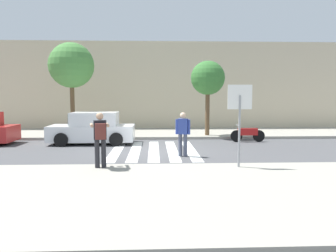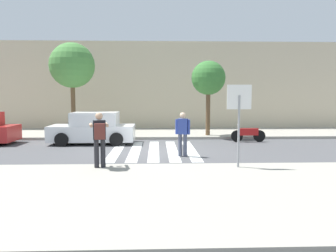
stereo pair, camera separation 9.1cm
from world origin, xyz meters
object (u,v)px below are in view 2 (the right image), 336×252
stop_sign (239,107)px  motorcycle (248,134)px  street_tree_center (208,79)px  parked_car_white (93,129)px  pedestrian_crossing (183,132)px  photographer_with_backpack (99,135)px  street_tree_west (72,66)px

stop_sign → motorcycle: size_ratio=1.47×
street_tree_center → parked_car_white: bearing=-161.2°
parked_car_white → pedestrian_crossing: bearing=-40.3°
photographer_with_backpack → parked_car_white: photographer_with_backpack is taller
photographer_with_backpack → street_tree_center: size_ratio=0.42×
stop_sign → motorcycle: stop_sign is taller
street_tree_west → street_tree_center: 7.51m
street_tree_west → motorcycle: bearing=-11.1°
stop_sign → street_tree_center: (0.31, 8.10, 1.27)m
stop_sign → street_tree_west: 11.05m
photographer_with_backpack → street_tree_west: 9.06m
pedestrian_crossing → street_tree_west: size_ratio=0.34×
motorcycle → pedestrian_crossing: bearing=-133.9°
photographer_with_backpack → street_tree_west: (-2.83, 8.13, 2.81)m
stop_sign → photographer_with_backpack: size_ratio=1.50×
photographer_with_backpack → parked_car_white: 6.17m
motorcycle → stop_sign: bearing=-108.4°
stop_sign → motorcycle: 6.89m
stop_sign → pedestrian_crossing: size_ratio=1.50×
street_tree_west → street_tree_center: street_tree_west is taller
street_tree_west → pedestrian_crossing: bearing=-45.1°
motorcycle → street_tree_center: 3.82m
stop_sign → pedestrian_crossing: stop_sign is taller
parked_car_white → street_tree_center: street_tree_center is taller
stop_sign → street_tree_west: (-7.16, 8.19, 1.96)m
motorcycle → street_tree_center: size_ratio=0.43×
parked_car_white → street_tree_west: bearing=125.0°
stop_sign → pedestrian_crossing: bearing=121.2°
street_tree_center → street_tree_west: bearing=179.4°
pedestrian_crossing → parked_car_white: (-4.13, 3.51, -0.25)m
photographer_with_backpack → motorcycle: size_ratio=0.98×
parked_car_white → street_tree_west: (-1.49, 2.13, 3.25)m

